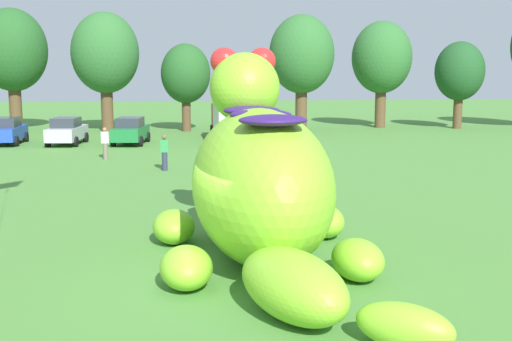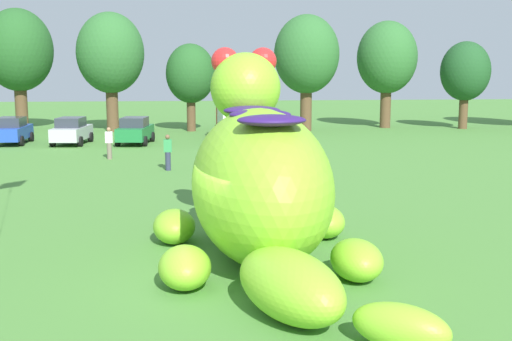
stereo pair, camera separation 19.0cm
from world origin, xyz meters
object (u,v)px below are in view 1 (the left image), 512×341
(car_silver, at_px, (67,131))
(spectator_mid_field, at_px, (105,144))
(car_blue, at_px, (7,131))
(car_green, at_px, (131,131))
(box_truck, at_px, (231,117))
(giant_inflatable_creature, at_px, (261,183))
(spectator_near_inflatable, at_px, (165,153))

(car_silver, bearing_deg, spectator_mid_field, -65.76)
(car_blue, distance_m, spectator_mid_field, 10.36)
(car_green, xyz_separation_m, box_truck, (6.45, 0.73, 0.74))
(spectator_mid_field, bearing_deg, car_silver, 114.24)
(car_blue, relative_size, box_truck, 0.63)
(car_silver, relative_size, spectator_mid_field, 2.49)
(car_silver, bearing_deg, car_blue, 171.80)
(giant_inflatable_creature, distance_m, car_blue, 29.48)
(car_blue, xyz_separation_m, car_silver, (3.82, -0.55, 0.00))
(box_truck, bearing_deg, spectator_mid_field, -133.84)
(spectator_near_inflatable, bearing_deg, car_blue, 131.11)
(giant_inflatable_creature, distance_m, box_truck, 26.38)
(car_silver, height_order, spectator_mid_field, car_silver)
(car_green, bearing_deg, spectator_mid_field, -96.78)
(car_silver, bearing_deg, giant_inflatable_creature, -70.38)
(car_silver, relative_size, box_truck, 0.66)
(car_blue, bearing_deg, spectator_mid_field, -47.46)
(car_silver, height_order, spectator_near_inflatable, car_silver)
(spectator_near_inflatable, relative_size, spectator_mid_field, 1.00)
(car_green, height_order, box_truck, box_truck)
(car_blue, relative_size, car_green, 0.96)
(car_blue, bearing_deg, box_truck, -0.29)
(car_silver, relative_size, spectator_near_inflatable, 2.49)
(giant_inflatable_creature, distance_m, car_silver, 27.48)
(box_truck, bearing_deg, car_silver, -177.38)
(car_blue, height_order, car_silver, same)
(giant_inflatable_creature, relative_size, car_blue, 2.55)
(box_truck, bearing_deg, car_green, -173.50)
(car_silver, distance_m, car_green, 4.01)
(car_silver, distance_m, spectator_mid_field, 7.77)
(car_blue, relative_size, spectator_mid_field, 2.40)
(giant_inflatable_creature, height_order, car_blue, giant_inflatable_creature)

